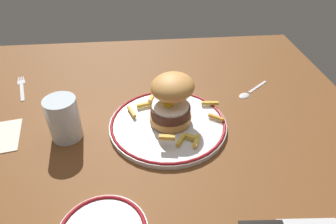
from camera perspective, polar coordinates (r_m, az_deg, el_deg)
ground_plane at (r=81.36cm, az=-2.82°, el=-1.94°), size 112.27×98.44×4.00cm
dinner_plate at (r=76.22cm, az=-0.00°, el=-2.26°), size 29.32×29.32×1.60cm
burger at (r=73.49cm, az=0.67°, el=2.55°), size 15.31×15.28×11.93cm
fries_pile at (r=76.06cm, az=1.02°, el=-0.79°), size 24.51×22.48×2.96cm
water_glass at (r=75.10cm, az=-18.94°, el=-1.57°), size 7.43×7.43×10.63cm
fork at (r=101.50cm, az=-25.79°, el=4.21°), size 5.70×14.14×0.36cm
knife at (r=61.53cm, az=20.38°, el=-18.96°), size 18.06×2.81×0.70cm
spoon at (r=91.49cm, az=14.67°, el=3.48°), size 11.44×9.64×0.90cm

